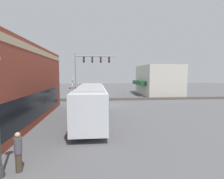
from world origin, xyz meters
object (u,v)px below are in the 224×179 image
Objects in this scene: parked_car_white at (94,93)px; city_bus at (91,101)px; pedestrian_by_lamp at (18,152)px; crossing_signal at (73,88)px; pedestrian_at_crossing at (78,98)px.

city_bus is at bearing 180.00° from parked_car_white.
city_bus is 6.73× the size of pedestrian_by_lamp.
crossing_signal is 2.36× the size of pedestrian_at_crossing.
city_bus is at bearing -163.69° from crossing_signal.
city_bus is 11.00m from crossing_signal.
crossing_signal is 2.06× the size of pedestrian_by_lamp.
parked_car_white is 2.69× the size of pedestrian_at_crossing.
city_bus is 7.69× the size of pedestrian_at_crossing.
pedestrian_at_crossing is at bearing -129.33° from crossing_signal.
pedestrian_at_crossing is (18.69, -0.83, -0.13)m from pedestrian_by_lamp.
pedestrian_at_crossing is at bearing 166.01° from parked_car_white.
pedestrian_by_lamp is at bearing 177.46° from pedestrian_at_crossing.
pedestrian_by_lamp is at bearing -179.81° from crossing_signal.
pedestrian_by_lamp is (-19.43, -0.06, -1.34)m from crossing_signal.
parked_car_white is at bearing -0.00° from city_bus.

